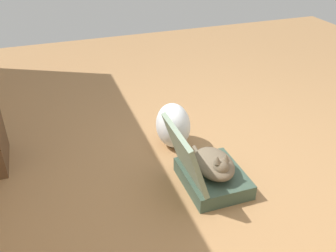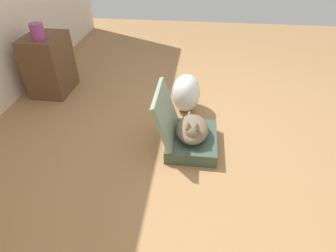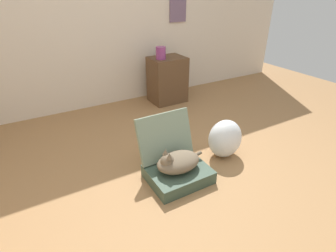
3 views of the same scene
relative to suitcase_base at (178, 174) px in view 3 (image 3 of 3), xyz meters
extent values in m
plane|color=#9E7247|center=(0.10, -0.16, -0.06)|extent=(7.68, 7.68, 0.00)
cube|color=beige|center=(0.10, 2.10, 1.24)|extent=(6.40, 0.12, 2.60)
cube|color=slate|center=(1.23, 2.02, 1.23)|extent=(0.28, 0.02, 0.41)
cube|color=#384C3D|center=(0.00, 0.00, 0.00)|extent=(0.54, 0.44, 0.12)
cube|color=gray|center=(0.00, 0.24, 0.27)|extent=(0.54, 0.17, 0.43)
ellipsoid|color=brown|center=(0.00, 0.00, 0.13)|extent=(0.40, 0.28, 0.15)
sphere|color=brown|center=(-0.11, 0.00, 0.18)|extent=(0.12, 0.12, 0.12)
cone|color=brown|center=(-0.11, -0.03, 0.26)|extent=(0.06, 0.06, 0.06)
cone|color=brown|center=(-0.11, 0.03, 0.26)|extent=(0.06, 0.06, 0.06)
cylinder|color=brown|center=(0.18, 0.04, 0.10)|extent=(0.20, 0.03, 0.07)
ellipsoid|color=silver|center=(0.62, 0.10, 0.14)|extent=(0.36, 0.29, 0.40)
cube|color=brown|center=(0.85, 1.69, 0.27)|extent=(0.51, 0.40, 0.67)
cylinder|color=#8C387A|center=(0.73, 1.65, 0.69)|extent=(0.14, 0.14, 0.17)
camera|label=1|loc=(-2.00, 1.07, 1.80)|focal=39.80mm
camera|label=2|loc=(-2.00, -0.02, 1.62)|focal=30.28mm
camera|label=3|loc=(-1.03, -1.61, 1.51)|focal=28.18mm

